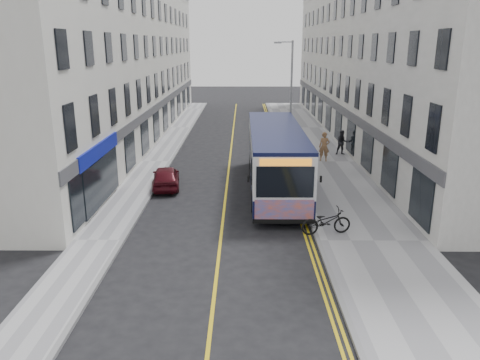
{
  "coord_description": "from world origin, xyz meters",
  "views": [
    {
      "loc": [
        0.92,
        -18.78,
        7.84
      ],
      "look_at": [
        0.78,
        2.43,
        1.6
      ],
      "focal_mm": 35.0,
      "sensor_mm": 36.0,
      "label": 1
    }
  ],
  "objects_px": {
    "pedestrian_near": "(324,147)",
    "car_maroon": "(166,177)",
    "city_bus": "(275,156)",
    "bicycle": "(326,221)",
    "pedestrian_far": "(342,143)",
    "streetlamp": "(290,95)",
    "car_white": "(267,123)"
  },
  "relations": [
    {
      "from": "bicycle",
      "to": "pedestrian_far",
      "type": "relative_size",
      "value": 1.21
    },
    {
      "from": "streetlamp",
      "to": "car_white",
      "type": "distance_m",
      "value": 11.55
    },
    {
      "from": "city_bus",
      "to": "car_maroon",
      "type": "distance_m",
      "value": 6.23
    },
    {
      "from": "bicycle",
      "to": "pedestrian_near",
      "type": "bearing_deg",
      "value": -19.33
    },
    {
      "from": "pedestrian_far",
      "to": "car_white",
      "type": "bearing_deg",
      "value": 112.68
    },
    {
      "from": "pedestrian_near",
      "to": "pedestrian_far",
      "type": "bearing_deg",
      "value": 62.0
    },
    {
      "from": "streetlamp",
      "to": "city_bus",
      "type": "height_order",
      "value": "streetlamp"
    },
    {
      "from": "city_bus",
      "to": "pedestrian_far",
      "type": "relative_size",
      "value": 6.81
    },
    {
      "from": "car_white",
      "to": "city_bus",
      "type": "bearing_deg",
      "value": -98.37
    },
    {
      "from": "streetlamp",
      "to": "pedestrian_far",
      "type": "height_order",
      "value": "streetlamp"
    },
    {
      "from": "city_bus",
      "to": "car_white",
      "type": "xyz_separation_m",
      "value": [
        0.51,
        18.88,
        -1.26
      ]
    },
    {
      "from": "bicycle",
      "to": "car_white",
      "type": "relative_size",
      "value": 0.55
    },
    {
      "from": "city_bus",
      "to": "car_maroon",
      "type": "xyz_separation_m",
      "value": [
        -6.09,
        0.33,
        -1.27
      ]
    },
    {
      "from": "streetlamp",
      "to": "car_white",
      "type": "height_order",
      "value": "streetlamp"
    },
    {
      "from": "streetlamp",
      "to": "pedestrian_far",
      "type": "xyz_separation_m",
      "value": [
        3.83,
        0.02,
        -3.39
      ]
    },
    {
      "from": "streetlamp",
      "to": "car_maroon",
      "type": "height_order",
      "value": "streetlamp"
    },
    {
      "from": "car_maroon",
      "to": "bicycle",
      "type": "bearing_deg",
      "value": 131.02
    },
    {
      "from": "bicycle",
      "to": "pedestrian_far",
      "type": "bearing_deg",
      "value": -24.22
    },
    {
      "from": "car_white",
      "to": "car_maroon",
      "type": "bearing_deg",
      "value": -116.42
    },
    {
      "from": "streetlamp",
      "to": "car_maroon",
      "type": "bearing_deg",
      "value": -134.66
    },
    {
      "from": "city_bus",
      "to": "bicycle",
      "type": "relative_size",
      "value": 5.62
    },
    {
      "from": "streetlamp",
      "to": "city_bus",
      "type": "relative_size",
      "value": 0.67
    },
    {
      "from": "streetlamp",
      "to": "car_maroon",
      "type": "xyz_separation_m",
      "value": [
        -7.57,
        -7.66,
        -3.76
      ]
    },
    {
      "from": "city_bus",
      "to": "car_white",
      "type": "height_order",
      "value": "city_bus"
    },
    {
      "from": "car_white",
      "to": "car_maroon",
      "type": "xyz_separation_m",
      "value": [
        -6.6,
        -18.55,
        -0.02
      ]
    },
    {
      "from": "bicycle",
      "to": "car_white",
      "type": "bearing_deg",
      "value": -7.63
    },
    {
      "from": "streetlamp",
      "to": "car_maroon",
      "type": "distance_m",
      "value": 11.41
    },
    {
      "from": "pedestrian_near",
      "to": "city_bus",
      "type": "bearing_deg",
      "value": -108.66
    },
    {
      "from": "car_maroon",
      "to": "streetlamp",
      "type": "bearing_deg",
      "value": -142.22
    },
    {
      "from": "pedestrian_far",
      "to": "car_maroon",
      "type": "relative_size",
      "value": 0.48
    },
    {
      "from": "pedestrian_near",
      "to": "car_maroon",
      "type": "relative_size",
      "value": 0.54
    },
    {
      "from": "pedestrian_far",
      "to": "streetlamp",
      "type": "bearing_deg",
      "value": 179.15
    }
  ]
}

